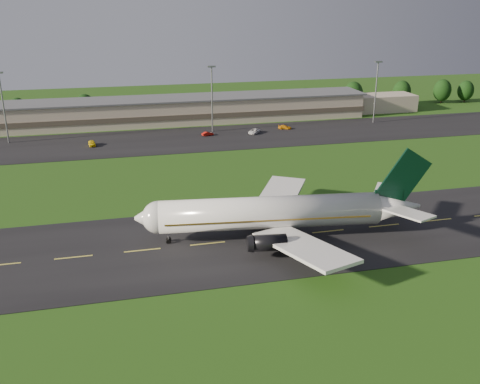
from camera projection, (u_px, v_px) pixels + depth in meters
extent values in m
plane|color=#204310|center=(269.00, 238.00, 93.57)|extent=(360.00, 360.00, 0.00)
cube|color=black|center=(269.00, 238.00, 93.55)|extent=(220.00, 30.00, 0.10)
cube|color=black|center=(201.00, 139.00, 159.35)|extent=(260.00, 30.00, 0.10)
cylinder|color=white|center=(270.00, 212.00, 91.93)|extent=(38.40, 10.09, 5.60)
sphere|color=white|center=(159.00, 217.00, 89.87)|extent=(5.60, 5.60, 5.60)
cone|color=white|center=(147.00, 218.00, 89.65)|extent=(4.61, 5.81, 5.38)
cone|color=white|center=(395.00, 207.00, 94.37)|extent=(9.59, 6.52, 5.49)
cube|color=brown|center=(267.00, 214.00, 91.99)|extent=(35.42, 9.77, 0.28)
cube|color=black|center=(155.00, 214.00, 89.62)|extent=(2.34, 3.22, 0.65)
cube|color=white|center=(304.00, 247.00, 82.55)|extent=(12.29, 20.20, 2.20)
cube|color=white|center=(278.00, 197.00, 103.09)|extent=(15.74, 19.88, 2.20)
cube|color=white|center=(408.00, 213.00, 89.39)|extent=(6.80, 9.37, 0.91)
cube|color=white|center=(385.00, 192.00, 98.73)|extent=(8.14, 9.26, 0.91)
cube|color=black|center=(388.00, 198.00, 93.59)|extent=(5.03, 1.14, 3.00)
cube|color=black|center=(404.00, 177.00, 92.60)|extent=(9.42, 1.57, 10.55)
cylinder|color=black|center=(269.00, 243.00, 84.95)|extent=(5.88, 3.35, 2.70)
cylinder|color=black|center=(255.00, 206.00, 99.88)|extent=(5.88, 3.35, 2.70)
cube|color=#C2AD94|center=(189.00, 110.00, 179.93)|extent=(120.00, 15.00, 8.00)
cube|color=#4C4438|center=(189.00, 112.00, 180.20)|extent=(121.00, 15.40, 1.60)
cube|color=#595B60|center=(189.00, 98.00, 178.51)|extent=(122.00, 16.00, 0.50)
cube|color=#C2AD94|center=(376.00, 103.00, 197.42)|extent=(28.00, 11.00, 6.00)
cylinder|color=gray|center=(4.00, 109.00, 151.22)|extent=(0.44, 0.44, 20.00)
cylinder|color=gray|center=(212.00, 100.00, 164.35)|extent=(0.44, 0.44, 20.00)
cube|color=gray|center=(211.00, 66.00, 160.89)|extent=(2.40, 1.20, 0.50)
cylinder|color=gray|center=(376.00, 93.00, 176.39)|extent=(0.44, 0.44, 20.00)
cube|color=gray|center=(378.00, 62.00, 172.93)|extent=(2.40, 1.20, 0.50)
cylinder|color=black|center=(19.00, 120.00, 178.14)|extent=(0.56, 0.56, 2.71)
ellipsoid|color=black|center=(18.00, 110.00, 177.01)|extent=(6.33, 6.33, 7.91)
cylinder|color=black|center=(86.00, 116.00, 182.60)|extent=(0.56, 0.56, 2.84)
ellipsoid|color=black|center=(85.00, 106.00, 181.42)|extent=(6.62, 6.62, 8.28)
cylinder|color=black|center=(305.00, 107.00, 198.89)|extent=(0.56, 0.56, 2.64)
ellipsoid|color=black|center=(305.00, 98.00, 197.79)|extent=(6.16, 6.16, 7.70)
cylinder|color=black|center=(353.00, 104.00, 203.51)|extent=(0.56, 0.56, 3.13)
ellipsoid|color=black|center=(353.00, 94.00, 202.20)|extent=(7.30, 7.30, 9.13)
cylinder|color=black|center=(401.00, 101.00, 209.78)|extent=(0.56, 0.56, 2.96)
ellipsoid|color=black|center=(402.00, 92.00, 208.55)|extent=(6.90, 6.90, 8.62)
cylinder|color=black|center=(441.00, 99.00, 212.95)|extent=(0.56, 0.56, 2.96)
ellipsoid|color=black|center=(442.00, 90.00, 211.72)|extent=(6.90, 6.90, 8.62)
cylinder|color=black|center=(464.00, 99.00, 214.83)|extent=(0.56, 0.56, 2.71)
ellipsoid|color=black|center=(466.00, 90.00, 213.70)|extent=(6.32, 6.32, 7.90)
imported|color=yellow|center=(92.00, 143.00, 151.08)|extent=(2.30, 4.60, 1.51)
imported|color=#A5110B|center=(208.00, 134.00, 162.29)|extent=(3.78, 2.25, 1.18)
imported|color=white|center=(254.00, 131.00, 164.92)|extent=(5.01, 5.32, 1.39)
imported|color=orange|center=(285.00, 127.00, 170.54)|extent=(4.53, 2.89, 1.22)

